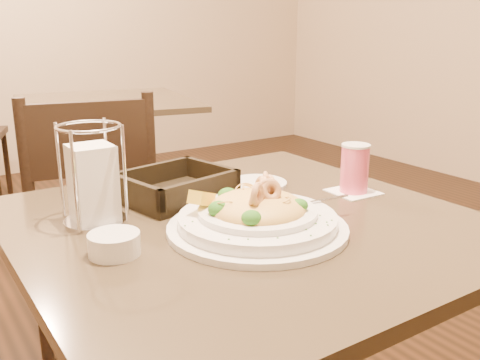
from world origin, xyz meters
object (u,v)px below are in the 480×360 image
napkin_caddy (93,181)px  drink_glass (355,169)px  main_table (245,318)px  background_table (107,142)px  side_plate (257,183)px  bread_basket (176,189)px  pasta_bowl (257,216)px  dining_chair_near (92,221)px  butter_ramekin (114,244)px

napkin_caddy → drink_glass: bearing=-14.1°
main_table → background_table: size_ratio=0.86×
side_plate → bread_basket: bearing=175.5°
pasta_bowl → napkin_caddy: 0.34m
napkin_caddy → side_plate: 0.44m
dining_chair_near → bread_basket: (0.02, -0.60, 0.26)m
background_table → napkin_caddy: napkin_caddy is taller
main_table → dining_chair_near: size_ratio=0.97×
drink_glass → side_plate: (-0.16, 0.18, -0.05)m
napkin_caddy → pasta_bowl: bearing=-43.0°
background_table → butter_ramekin: 2.09m
pasta_bowl → drink_glass: 0.35m
main_table → bread_basket: 0.33m
main_table → side_plate: (0.16, 0.19, 0.24)m
pasta_bowl → bread_basket: pasta_bowl is taller
pasta_bowl → butter_ramekin: pasta_bowl is taller
main_table → drink_glass: 0.43m
dining_chair_near → bread_basket: dining_chair_near is taller
main_table → drink_glass: (0.32, 0.01, 0.29)m
bread_basket → napkin_caddy: (-0.21, -0.05, 0.06)m
drink_glass → napkin_caddy: (-0.58, 0.15, 0.03)m
dining_chair_near → side_plate: bearing=123.5°
pasta_bowl → napkin_caddy: (-0.24, 0.23, 0.05)m
main_table → drink_glass: bearing=1.7°
background_table → pasta_bowl: pasta_bowl is taller
drink_glass → butter_ramekin: size_ratio=1.30×
drink_glass → background_table: bearing=87.7°
bread_basket → napkin_caddy: napkin_caddy is taller
napkin_caddy → butter_ramekin: bearing=-98.6°
bread_basket → dining_chair_near: bearing=91.7°
drink_glass → butter_ramekin: 0.61m
main_table → side_plate: size_ratio=6.09×
drink_glass → napkin_caddy: napkin_caddy is taller
pasta_bowl → bread_basket: (-0.04, 0.27, -0.01)m
main_table → bread_basket: bread_basket is taller
pasta_bowl → butter_ramekin: bearing=169.5°
background_table → bread_basket: bread_basket is taller
dining_chair_near → bread_basket: bearing=104.0°
main_table → dining_chair_near: dining_chair_near is taller
background_table → drink_glass: size_ratio=8.87×
side_plate → napkin_caddy: bearing=-176.0°
main_table → dining_chair_near: bearing=95.3°
butter_ramekin → pasta_bowl: bearing=-10.5°
background_table → side_plate: 1.78m
dining_chair_near → napkin_caddy: size_ratio=4.57×
dining_chair_near → pasta_bowl: dining_chair_near is taller
drink_glass → pasta_bowl: bearing=-166.8°
background_table → napkin_caddy: 1.93m
dining_chair_near → bread_basket: 0.65m
pasta_bowl → butter_ramekin: 0.28m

